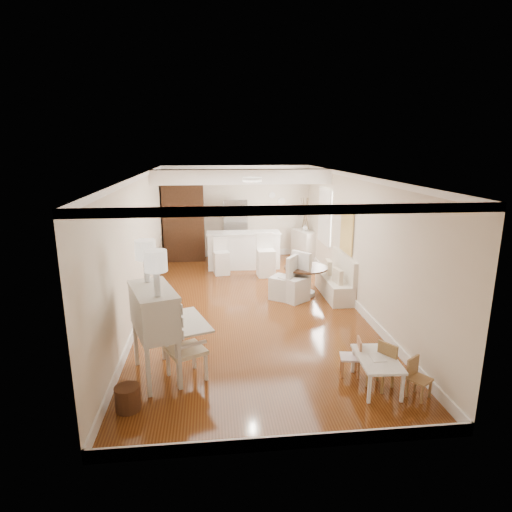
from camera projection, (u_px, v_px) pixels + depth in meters
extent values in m
plane|color=brown|center=(250.00, 307.00, 9.21)|extent=(9.00, 9.00, 0.00)
cube|color=white|center=(250.00, 175.00, 8.51)|extent=(4.50, 9.00, 0.04)
cube|color=beige|center=(237.00, 212.00, 13.19)|extent=(4.50, 0.04, 2.80)
cube|color=beige|center=(289.00, 337.00, 4.53)|extent=(4.50, 0.04, 2.80)
cube|color=beige|center=(139.00, 246.00, 8.63)|extent=(0.04, 9.00, 2.80)
cube|color=beige|center=(355.00, 241.00, 9.09)|extent=(0.04, 9.00, 2.80)
cube|color=white|center=(242.00, 177.00, 10.67)|extent=(4.50, 0.45, 0.36)
cube|color=tan|center=(347.00, 230.00, 9.53)|extent=(0.04, 0.84, 1.04)
cube|color=white|center=(325.00, 216.00, 11.36)|extent=(0.04, 1.10, 1.40)
cylinder|color=#381E11|center=(197.00, 198.00, 12.94)|extent=(0.30, 0.03, 0.30)
cylinder|color=white|center=(252.00, 180.00, 8.04)|extent=(0.36, 0.36, 0.08)
cube|color=silver|center=(155.00, 333.00, 6.27)|extent=(1.39, 1.41, 1.39)
cube|color=white|center=(186.00, 349.00, 6.28)|extent=(0.72, 0.72, 0.94)
cylinder|color=#502D19|center=(128.00, 398.00, 5.59)|extent=(0.42, 0.42, 0.33)
cube|color=white|center=(376.00, 372.00, 6.12)|extent=(0.59, 0.93, 0.45)
cube|color=#A27D49|center=(381.00, 366.00, 6.08)|extent=(0.44, 0.44, 0.65)
cube|color=tan|center=(350.00, 356.00, 6.42)|extent=(0.34, 0.34, 0.60)
cube|color=#A4794A|center=(420.00, 379.00, 5.83)|extent=(0.38, 0.38, 0.57)
cube|color=silver|center=(335.00, 276.00, 9.77)|extent=(0.52, 1.60, 0.98)
cylinder|color=#3F2414|center=(305.00, 281.00, 9.86)|extent=(1.07, 1.07, 0.68)
cube|color=silver|center=(294.00, 277.00, 9.47)|extent=(0.74, 0.73, 1.08)
cube|color=silver|center=(283.00, 277.00, 9.60)|extent=(0.69, 0.69, 1.02)
cube|color=white|center=(244.00, 250.00, 12.08)|extent=(2.05, 0.65, 1.03)
cube|color=white|center=(221.00, 256.00, 11.46)|extent=(0.44, 0.44, 0.98)
cube|color=white|center=(266.00, 255.00, 11.28)|extent=(0.48, 0.48, 1.13)
cube|color=#381E11|center=(184.00, 222.00, 12.78)|extent=(1.20, 0.60, 2.30)
imported|color=silver|center=(247.00, 229.00, 13.01)|extent=(0.75, 0.65, 1.80)
cube|color=silver|center=(304.00, 245.00, 12.93)|extent=(0.70, 1.02, 0.90)
imported|color=#528E57|center=(381.00, 348.00, 6.26)|extent=(0.12, 0.12, 0.09)
imported|color=white|center=(305.00, 227.00, 12.84)|extent=(0.20, 0.20, 0.19)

